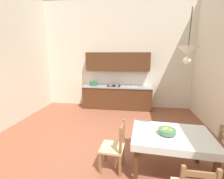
% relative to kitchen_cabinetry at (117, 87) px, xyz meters
% --- Properties ---
extents(ground_plane, '(6.44, 7.17, 0.10)m').
position_rel_kitchen_cabinetry_xyz_m(ground_plane, '(-0.05, -3.01, -0.91)').
color(ground_plane, '#99563D').
extents(wall_back, '(6.44, 0.12, 4.18)m').
position_rel_kitchen_cabinetry_xyz_m(wall_back, '(-0.05, 0.33, 1.23)').
color(wall_back, silver).
rests_on(wall_back, ground_plane).
extents(kitchen_cabinetry, '(2.72, 0.63, 2.20)m').
position_rel_kitchen_cabinetry_xyz_m(kitchen_cabinetry, '(0.00, 0.00, 0.00)').
color(kitchen_cabinetry, '#56331C').
rests_on(kitchen_cabinetry, ground_plane).
extents(dining_table, '(1.42, 1.05, 0.75)m').
position_rel_kitchen_cabinetry_xyz_m(dining_table, '(1.35, -3.46, -0.23)').
color(dining_table, '#56331C').
rests_on(dining_table, ground_plane).
extents(dining_chair_tv_side, '(0.45, 0.45, 0.93)m').
position_rel_kitchen_cabinetry_xyz_m(dining_chair_tv_side, '(0.34, -3.52, -0.41)').
color(dining_chair_tv_side, '#D1BC89').
rests_on(dining_chair_tv_side, ground_plane).
extents(fruit_bowl, '(0.30, 0.30, 0.12)m').
position_rel_kitchen_cabinetry_xyz_m(fruit_bowl, '(1.25, -3.48, -0.04)').
color(fruit_bowl, '#4C7F5B').
rests_on(fruit_bowl, dining_table).
extents(pendant_lamp, '(0.32, 0.32, 0.80)m').
position_rel_kitchen_cabinetry_xyz_m(pendant_lamp, '(1.45, -3.54, 1.30)').
color(pendant_lamp, black).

